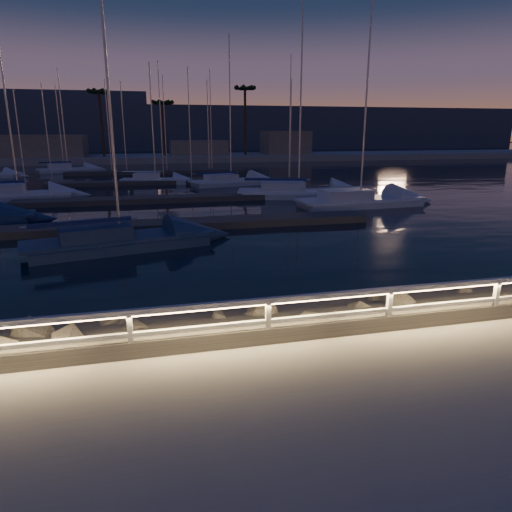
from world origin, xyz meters
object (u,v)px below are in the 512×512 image
at_px(guard_rail, 221,314).
at_px(sailboat_j, 154,180).
at_px(sailboat_d, 357,200).
at_px(sailboat_h, 295,192).
at_px(sailboat_n, 66,169).
at_px(sailboat_c, 115,240).
at_px(sailboat_l, 229,181).
at_px(sailboat_f, 16,194).

height_order(guard_rail, sailboat_j, sailboat_j).
relative_size(sailboat_d, sailboat_h, 0.97).
xyz_separation_m(sailboat_h, sailboat_n, (-21.50, 28.50, -0.03)).
relative_size(sailboat_d, sailboat_j, 1.36).
distance_m(sailboat_c, sailboat_h, 19.07).
height_order(sailboat_h, sailboat_l, sailboat_h).
height_order(sailboat_f, sailboat_n, sailboat_f).
xyz_separation_m(sailboat_d, sailboat_l, (-6.56, 14.86, -0.04)).
relative_size(sailboat_c, sailboat_f, 1.03).
xyz_separation_m(sailboat_d, sailboat_n, (-24.39, 33.73, -0.02)).
distance_m(sailboat_d, sailboat_n, 41.62).
distance_m(sailboat_l, sailboat_n, 25.96).
xyz_separation_m(sailboat_c, sailboat_h, (13.14, 13.83, 0.02)).
bearing_deg(sailboat_d, guard_rail, -126.33).
bearing_deg(sailboat_d, sailboat_f, 156.13).
xyz_separation_m(sailboat_c, sailboat_j, (2.29, 26.56, -0.03)).
xyz_separation_m(sailboat_c, sailboat_d, (16.03, 8.60, 0.01)).
relative_size(guard_rail, sailboat_l, 3.18).
bearing_deg(sailboat_l, sailboat_f, -175.67).
bearing_deg(sailboat_n, sailboat_l, -62.24).
height_order(sailboat_c, sailboat_l, sailboat_c).
bearing_deg(sailboat_c, sailboat_l, 54.60).
height_order(sailboat_f, sailboat_h, sailboat_h).
xyz_separation_m(guard_rail, sailboat_c, (-2.94, 11.95, -0.94)).
bearing_deg(sailboat_c, guard_rail, -89.59).
distance_m(sailboat_h, sailboat_j, 16.73).
bearing_deg(sailboat_j, sailboat_l, -11.87).
bearing_deg(guard_rail, sailboat_h, 68.42).
relative_size(sailboat_c, sailboat_d, 0.90).
xyz_separation_m(sailboat_h, sailboat_j, (-10.85, 12.74, -0.05)).
bearing_deg(sailboat_h, sailboat_n, 143.05).
bearing_deg(sailboat_j, sailboat_n, 135.55).
bearing_deg(sailboat_h, sailboat_d, -45.01).
distance_m(sailboat_d, sailboat_l, 16.24).
relative_size(sailboat_c, sailboat_j, 1.22).
relative_size(sailboat_h, sailboat_j, 1.40).
distance_m(guard_rail, sailboat_c, 12.34).
relative_size(sailboat_c, sailboat_h, 0.87).
height_order(guard_rail, sailboat_h, sailboat_h).
distance_m(sailboat_f, sailboat_l, 18.79).
bearing_deg(sailboat_d, sailboat_c, -155.62).
bearing_deg(sailboat_f, guard_rail, -76.89).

